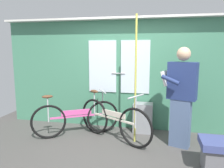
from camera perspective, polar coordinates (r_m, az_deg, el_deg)
The scene contains 7 objects.
ground_plane at distance 3.86m, azimuth 1.47°, elevation -17.28°, with size 6.45×3.96×0.04m, color #474442.
train_door_wall at distance 4.65m, azimuth 4.17°, elevation 3.12°, with size 5.45×0.28×2.33m.
bicycle_near_door at distance 4.41m, azimuth -9.33°, elevation -8.72°, with size 1.52×0.91×0.87m.
bicycle_leaning_behind at distance 4.14m, azimuth 0.26°, elevation -9.46°, with size 1.52×0.88×0.92m.
passenger_reading_newspaper at distance 3.92m, azimuth 17.57°, elevation -2.82°, with size 0.63×0.57×1.73m.
trash_bin_by_wall at distance 4.59m, azimuth 8.04°, elevation -8.68°, with size 0.39×0.28×0.61m, color gray.
handrail_pole at distance 3.91m, azimuth 6.16°, elevation 0.93°, with size 0.04×0.04×2.29m, color #C6C14C.
Camera 1 is at (0.64, -3.40, 1.69)m, focal length 35.07 mm.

